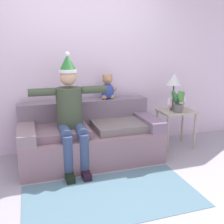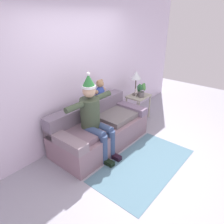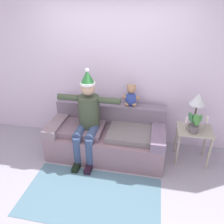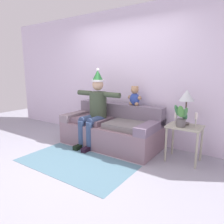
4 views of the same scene
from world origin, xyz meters
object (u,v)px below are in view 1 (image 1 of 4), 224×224
at_px(person_seated, 71,111).
at_px(side_table, 176,117).
at_px(teddy_bear, 108,88).
at_px(potted_plant, 178,101).
at_px(candle_tall, 169,103).
at_px(couch, 90,137).
at_px(table_lamp, 174,81).
at_px(candle_short, 184,100).

bearing_deg(person_seated, side_table, 6.41).
relative_size(teddy_bear, side_table, 0.64).
relative_size(side_table, potted_plant, 1.70).
bearing_deg(side_table, candle_tall, -172.40).
bearing_deg(potted_plant, candle_tall, 147.52).
distance_m(couch, table_lamp, 1.57).
relative_size(side_table, candle_tall, 2.88).
height_order(teddy_bear, side_table, teddy_bear).
distance_m(table_lamp, potted_plant, 0.33).
bearing_deg(candle_tall, couch, -179.60).
height_order(table_lamp, candle_tall, table_lamp).
bearing_deg(table_lamp, side_table, -73.02).
height_order(person_seated, candle_short, person_seated).
bearing_deg(potted_plant, table_lamp, 84.57).
xyz_separation_m(couch, candle_short, (1.56, 0.07, 0.42)).
relative_size(teddy_bear, candle_tall, 1.83).
bearing_deg(person_seated, table_lamp, 9.30).
bearing_deg(couch, candle_short, 2.53).
xyz_separation_m(potted_plant, candle_tall, (-0.11, 0.07, -0.04)).
bearing_deg(potted_plant, side_table, 64.99).
bearing_deg(table_lamp, person_seated, -170.70).
distance_m(person_seated, candle_short, 1.85).
distance_m(couch, candle_tall, 1.32).
height_order(couch, teddy_bear, teddy_bear).
bearing_deg(table_lamp, candle_tall, -140.57).
relative_size(potted_plant, candle_short, 1.58).
bearing_deg(table_lamp, couch, -175.39).
distance_m(person_seated, side_table, 1.72).
relative_size(teddy_bear, potted_plant, 1.08).
xyz_separation_m(couch, table_lamp, (1.38, 0.11, 0.73)).
xyz_separation_m(couch, side_table, (1.41, 0.03, 0.17)).
relative_size(person_seated, candle_tall, 7.26).
distance_m(person_seated, teddy_bear, 0.80).
relative_size(teddy_bear, candle_short, 1.71).
height_order(person_seated, potted_plant, person_seated).
height_order(teddy_bear, potted_plant, teddy_bear).
xyz_separation_m(couch, teddy_bear, (0.35, 0.28, 0.65)).
xyz_separation_m(person_seated, candle_tall, (1.54, 0.17, -0.03)).
bearing_deg(candle_short, person_seated, -172.87).
xyz_separation_m(side_table, potted_plant, (-0.04, -0.09, 0.28)).
height_order(couch, candle_short, candle_short).
xyz_separation_m(person_seated, potted_plant, (1.65, 0.10, 0.01)).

